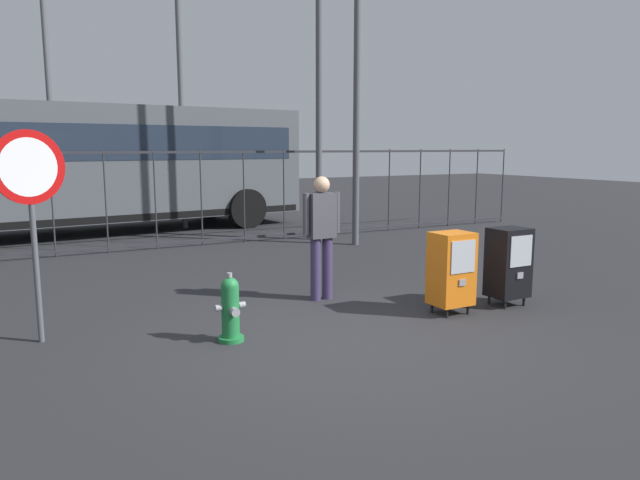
{
  "coord_description": "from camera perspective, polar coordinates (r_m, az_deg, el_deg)",
  "views": [
    {
      "loc": [
        -3.16,
        -5.24,
        2.05
      ],
      "look_at": [
        0.3,
        1.2,
        0.9
      ],
      "focal_mm": 33.2,
      "sensor_mm": 36.0,
      "label": 1
    }
  ],
  "objects": [
    {
      "name": "street_light_near_right",
      "position": [
        15.48,
        -13.32,
        15.13
      ],
      "size": [
        0.32,
        0.32,
        6.46
      ],
      "color": "#4C4F54",
      "rests_on": "ground_plane"
    },
    {
      "name": "pedestrian",
      "position": [
        7.91,
        0.15,
        0.92
      ],
      "size": [
        0.55,
        0.22,
        1.67
      ],
      "color": "#382D51",
      "rests_on": "ground_plane"
    },
    {
      "name": "street_light_far_right",
      "position": [
        13.32,
        -0.11,
        19.62
      ],
      "size": [
        0.32,
        0.32,
        7.89
      ],
      "color": "#4C4F54",
      "rests_on": "ground_plane"
    },
    {
      "name": "newspaper_box_secondary",
      "position": [
        8.06,
        17.7,
        -2.07
      ],
      "size": [
        0.48,
        0.42,
        1.02
      ],
      "color": "black",
      "rests_on": "ground_plane"
    },
    {
      "name": "street_light_near_left",
      "position": [
        17.02,
        -24.97,
        17.31
      ],
      "size": [
        0.32,
        0.32,
        8.36
      ],
      "color": "#4C4F54",
      "rests_on": "ground_plane"
    },
    {
      "name": "ground_plane",
      "position": [
        6.46,
        2.73,
        -9.59
      ],
      "size": [
        60.0,
        60.0,
        0.0
      ],
      "primitive_type": "plane",
      "color": "#262628"
    },
    {
      "name": "street_light_far_left",
      "position": [
        12.66,
        3.62,
        20.04
      ],
      "size": [
        0.32,
        0.32,
        7.84
      ],
      "color": "#4C4F54",
      "rests_on": "ground_plane"
    },
    {
      "name": "newspaper_box_primary",
      "position": [
        7.47,
        12.55,
        -2.7
      ],
      "size": [
        0.48,
        0.42,
        1.02
      ],
      "color": "black",
      "rests_on": "ground_plane"
    },
    {
      "name": "bus_near",
      "position": [
        15.1,
        -22.01,
        7.01
      ],
      "size": [
        10.69,
        3.58,
        3.0
      ],
      "rotation": [
        0.0,
        0.0,
        0.1
      ],
      "color": "#4C5156",
      "rests_on": "ground_plane"
    },
    {
      "name": "stop_sign",
      "position": [
        6.74,
        -26.13,
        4.2
      ],
      "size": [
        0.71,
        0.31,
        2.23
      ],
      "color": "#4C4F54",
      "rests_on": "ground_plane"
    },
    {
      "name": "fire_hydrant",
      "position": [
        6.38,
        -8.63,
        -6.61
      ],
      "size": [
        0.33,
        0.31,
        0.75
      ],
      "color": "#1E7238",
      "rests_on": "ground_plane"
    },
    {
      "name": "fence_barrier",
      "position": [
        12.46,
        -13.47,
        3.94
      ],
      "size": [
        18.03,
        0.04,
        2.0
      ],
      "color": "#2D2D33",
      "rests_on": "ground_plane"
    }
  ]
}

